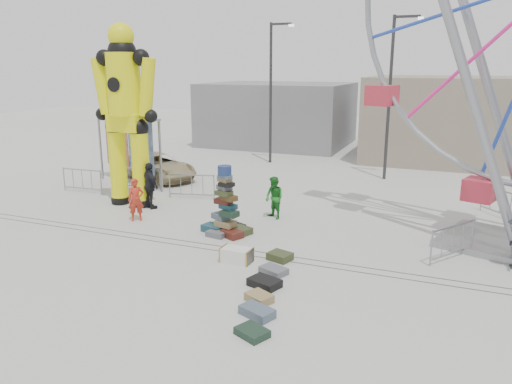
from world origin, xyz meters
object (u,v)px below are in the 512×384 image
at_px(barricade_wheel_back, 500,203).
at_px(barricade_dummy_b, 139,178).
at_px(banner_scaffold, 128,133).
at_px(barricade_wheel_front, 453,242).
at_px(parked_suv, 157,166).
at_px(suitcase_tower, 226,215).
at_px(barricade_dummy_c, 192,186).
at_px(pedestrian_red, 136,200).
at_px(crash_test_dummy, 126,109).
at_px(steamer_trunk, 237,255).
at_px(pedestrian_green, 274,198).
at_px(barricade_dummy_a, 82,180).
at_px(pedestrian_black, 150,186).
at_px(lamp_post_right, 392,90).
at_px(lamp_post_left, 272,86).

bearing_deg(barricade_wheel_back, barricade_dummy_b, -123.82).
distance_m(banner_scaffold, barricade_wheel_front, 15.48).
bearing_deg(banner_scaffold, parked_suv, 97.54).
height_order(suitcase_tower, barricade_dummy_c, suitcase_tower).
distance_m(suitcase_tower, barricade_wheel_front, 7.35).
bearing_deg(pedestrian_red, barricade_dummy_c, 47.77).
bearing_deg(crash_test_dummy, pedestrian_red, -49.77).
xyz_separation_m(steamer_trunk, pedestrian_green, (-0.45, 4.50, 0.60)).
distance_m(banner_scaffold, parked_suv, 2.51).
bearing_deg(pedestrian_green, steamer_trunk, -53.29).
height_order(suitcase_tower, barricade_dummy_a, suitcase_tower).
distance_m(banner_scaffold, barricade_wheel_back, 16.48).
height_order(crash_test_dummy, pedestrian_black, crash_test_dummy).
distance_m(lamp_post_right, lamp_post_left, 7.28).
height_order(banner_scaffold, barricade_dummy_a, banner_scaffold).
bearing_deg(barricade_dummy_b, steamer_trunk, -52.62).
distance_m(barricade_wheel_front, parked_suv, 15.45).
bearing_deg(pedestrian_green, pedestrian_black, -142.06).
bearing_deg(banner_scaffold, crash_test_dummy, -29.84).
xyz_separation_m(suitcase_tower, crash_test_dummy, (-5.23, 1.78, 3.29)).
bearing_deg(pedestrian_black, barricade_dummy_c, -84.64).
xyz_separation_m(crash_test_dummy, pedestrian_red, (1.50, -1.75, -3.15)).
height_order(crash_test_dummy, steamer_trunk, crash_test_dummy).
xyz_separation_m(banner_scaffold, barricade_wheel_back, (16.34, 0.89, -1.97)).
bearing_deg(banner_scaffold, pedestrian_red, -28.15).
bearing_deg(steamer_trunk, pedestrian_red, 157.28).
relative_size(banner_scaffold, barricade_wheel_front, 2.28).
bearing_deg(lamp_post_right, pedestrian_red, -125.81).
bearing_deg(parked_suv, banner_scaffold, -173.89).
xyz_separation_m(lamp_post_right, pedestrian_red, (-7.72, -10.70, -3.67)).
height_order(barricade_wheel_front, pedestrian_red, pedestrian_red).
xyz_separation_m(lamp_post_right, barricade_dummy_a, (-12.57, -8.00, -3.93)).
xyz_separation_m(lamp_post_left, steamer_trunk, (4.43, -15.00, -4.27)).
xyz_separation_m(barricade_dummy_c, pedestrian_red, (-0.36, -3.59, 0.26)).
bearing_deg(barricade_wheel_front, lamp_post_left, 74.12).
relative_size(lamp_post_right, barricade_dummy_a, 4.00).
height_order(barricade_wheel_front, barricade_wheel_back, same).
relative_size(banner_scaffold, barricade_dummy_a, 2.28).
relative_size(barricade_dummy_b, parked_suv, 0.42).
height_order(banner_scaffold, steamer_trunk, banner_scaffold).
height_order(pedestrian_green, parked_suv, pedestrian_green).
bearing_deg(banner_scaffold, barricade_wheel_front, 7.50).
distance_m(lamp_post_left, barricade_wheel_front, 16.59).
xyz_separation_m(steamer_trunk, barricade_dummy_b, (-7.81, 6.34, 0.34)).
xyz_separation_m(barricade_dummy_b, pedestrian_black, (2.25, -2.46, 0.40)).
bearing_deg(barricade_dummy_c, crash_test_dummy, -148.71).
bearing_deg(crash_test_dummy, steamer_trunk, -31.72).
bearing_deg(crash_test_dummy, barricade_wheel_back, 14.82).
xyz_separation_m(barricade_wheel_front, barricade_wheel_back, (1.61, 5.24, 0.00)).
height_order(steamer_trunk, pedestrian_red, pedestrian_red).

